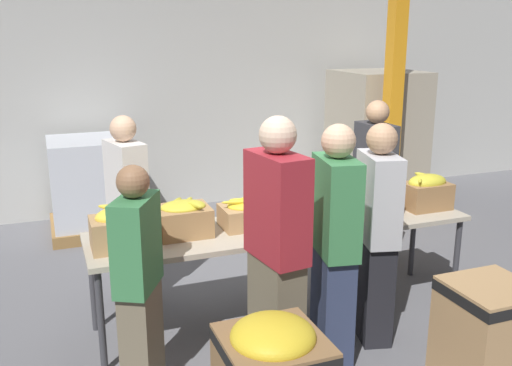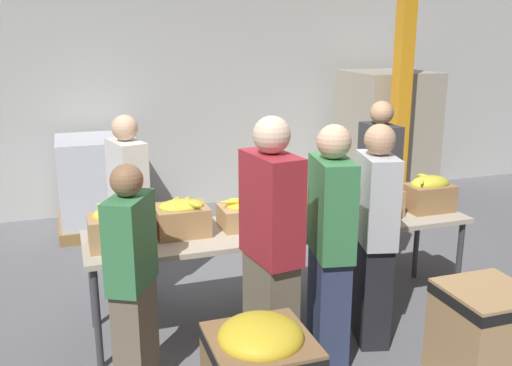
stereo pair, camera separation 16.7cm
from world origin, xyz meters
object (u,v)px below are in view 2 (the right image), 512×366
pallet_stack_1 (99,185)px  volunteer_2 (378,187)px  pallet_stack_0 (385,140)px  banana_box_2 (248,213)px  donation_bin_1 (483,341)px  banana_box_0 (121,226)px  banana_box_3 (311,207)px  banana_box_5 (429,193)px  volunteer_5 (133,281)px  banana_box_4 (376,199)px  volunteer_1 (330,249)px  volunteer_3 (374,237)px  volunteer_4 (130,210)px  sorting_table (283,230)px  volunteer_0 (271,252)px  banana_box_1 (182,217)px  support_pillar (404,56)px

pallet_stack_1 → volunteer_2: bearing=-38.7°
pallet_stack_0 → banana_box_2: bearing=-137.7°
donation_bin_1 → volunteer_2: bearing=77.9°
banana_box_0 → banana_box_3: (1.51, 0.10, -0.04)m
banana_box_5 → volunteer_2: size_ratio=0.24×
banana_box_3 → volunteer_5: volunteer_5 is taller
banana_box_4 → volunteer_1: (-0.73, -0.67, -0.10)m
banana_box_2 → volunteer_3: 0.99m
volunteer_1 → volunteer_4: size_ratio=1.05×
sorting_table → volunteer_0: size_ratio=1.72×
volunteer_3 → banana_box_3: bearing=37.1°
banana_box_2 → volunteer_1: bearing=-65.5°
volunteer_0 → volunteer_4: (-0.75, 1.48, -0.08)m
volunteer_0 → donation_bin_1: bearing=-129.0°
volunteer_4 → donation_bin_1: size_ratio=2.13×
banana_box_2 → banana_box_5: bearing=-3.9°
banana_box_3 → volunteer_5: size_ratio=0.29×
banana_box_1 → volunteer_5: volunteer_5 is taller
sorting_table → donation_bin_1: 1.67m
volunteer_3 → donation_bin_1: volunteer_3 is taller
volunteer_1 → banana_box_5: bearing=-51.7°
volunteer_5 → donation_bin_1: size_ratio=1.99×
volunteer_2 → volunteer_4: size_ratio=1.02×
banana_box_1 → volunteer_2: size_ratio=0.24×
volunteer_1 → banana_box_3: bearing=-3.1°
banana_box_0 → banana_box_2: 1.00m
volunteer_3 → volunteer_5: 1.75m
banana_box_0 → pallet_stack_0: bearing=34.9°
banana_box_0 → pallet_stack_1: size_ratio=0.41×
volunteer_0 → support_pillar: bearing=-53.2°
banana_box_3 → pallet_stack_0: pallet_stack_0 is taller
banana_box_4 → volunteer_5: 2.14m
sorting_table → pallet_stack_0: size_ratio=1.73×
support_pillar → banana_box_2: bearing=-144.5°
banana_box_0 → volunteer_2: 2.61m
banana_box_4 → banana_box_3: bearing=172.5°
banana_box_2 → volunteer_1: 0.83m
pallet_stack_0 → banana_box_0: bearing=-145.1°
volunteer_2 → volunteer_5: volunteer_2 is taller
pallet_stack_0 → banana_box_1: bearing=-142.6°
banana_box_0 → donation_bin_1: banana_box_0 is taller
volunteer_0 → support_pillar: support_pillar is taller
sorting_table → banana_box_5: (1.31, -0.05, 0.20)m
banana_box_0 → volunteer_3: bearing=-15.7°
volunteer_4 → volunteer_5: (-0.14, -1.34, -0.05)m
pallet_stack_0 → volunteer_5: bearing=-139.9°
banana_box_1 → volunteer_0: bearing=-60.8°
volunteer_0 → volunteer_3: 0.89m
donation_bin_1 → sorting_table: bearing=119.2°
banana_box_3 → volunteer_3: size_ratio=0.26×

